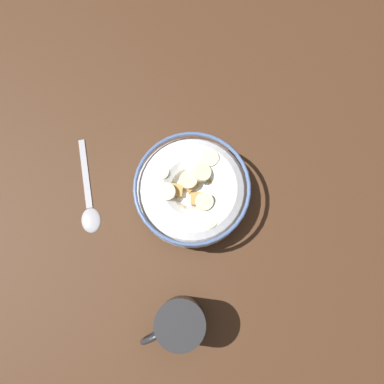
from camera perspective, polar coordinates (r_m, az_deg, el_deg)
ground_plane at (r=62.60cm, az=-0.00°, el=-0.81°), size 109.45×109.45×2.00cm
cereal_bowl at (r=58.23cm, az=0.01°, el=0.12°), size 17.50×17.50×6.83cm
spoon at (r=63.19cm, az=-15.30°, el=-2.03°), size 6.43×15.87×0.80cm
coffee_mug at (r=56.26cm, az=-1.91°, el=-19.11°), size 9.70×6.87×8.66cm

